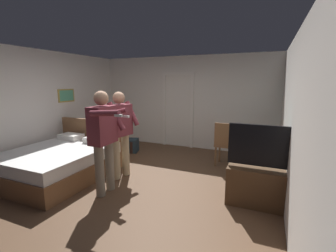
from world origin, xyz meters
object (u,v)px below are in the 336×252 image
object	(u,v)px
suitcase_dark	(128,146)
suitcase_small	(127,145)
tv_flatscreen	(263,182)
side_table	(248,151)
wooden_chair	(225,142)
person_striped_shirt	(120,128)
bottle_on_table	(256,136)
person_blue_shirt	(104,135)
bed	(62,161)
laptop	(247,138)

from	to	relation	value
suitcase_dark	suitcase_small	xyz separation A→B (m)	(0.00, -0.01, 0.02)
tv_flatscreen	suitcase_dark	size ratio (longest dim) A/B	2.68
side_table	wooden_chair	world-z (taller)	wooden_chair
person_striped_shirt	side_table	bearing A→B (deg)	27.56
tv_flatscreen	bottle_on_table	world-z (taller)	tv_flatscreen
person_striped_shirt	suitcase_small	distance (m)	1.89
person_blue_shirt	wooden_chair	bearing A→B (deg)	52.09
tv_flatscreen	suitcase_dark	xyz separation A→B (m)	(-3.45, 1.61, -0.22)
suitcase_small	wooden_chair	bearing A→B (deg)	-17.70
side_table	wooden_chair	size ratio (longest dim) A/B	0.71
bottle_on_table	wooden_chair	xyz separation A→B (m)	(-0.65, 0.30, -0.27)
bed	suitcase_small	xyz separation A→B (m)	(0.31, 1.92, -0.13)
suitcase_small	bottle_on_table	bearing A→B (deg)	-22.66
laptop	wooden_chair	distance (m)	0.59
bed	tv_flatscreen	distance (m)	3.76
tv_flatscreen	suitcase_dark	distance (m)	3.81
tv_flatscreen	suitcase_dark	world-z (taller)	tv_flatscreen
tv_flatscreen	laptop	distance (m)	1.35
laptop	bottle_on_table	distance (m)	0.18
side_table	person_blue_shirt	size ratio (longest dim) A/B	0.41
bottle_on_table	suitcase_dark	distance (m)	3.34
suitcase_dark	suitcase_small	distance (m)	0.02
bed	wooden_chair	world-z (taller)	bed
bed	bottle_on_table	xyz separation A→B (m)	(3.56, 1.53, 0.51)
bottle_on_table	wooden_chair	size ratio (longest dim) A/B	0.26
suitcase_dark	person_blue_shirt	bearing A→B (deg)	-67.68
bottle_on_table	person_blue_shirt	xyz separation A→B (m)	(-2.27, -1.79, 0.20)
wooden_chair	suitcase_dark	size ratio (longest dim) A/B	2.11
suitcase_dark	bed	bearing A→B (deg)	-100.77
bed	side_table	world-z (taller)	bed
bed	suitcase_dark	size ratio (longest dim) A/B	4.36
wooden_chair	bed	bearing A→B (deg)	-147.77
suitcase_dark	laptop	bearing A→B (deg)	-8.53
bottle_on_table	suitcase_dark	size ratio (longest dim) A/B	0.55
bottle_on_table	wooden_chair	world-z (taller)	wooden_chair
bed	wooden_chair	xyz separation A→B (m)	(2.91, 1.83, 0.24)
bed	suitcase_dark	xyz separation A→B (m)	(0.30, 1.93, -0.14)
bottle_on_table	side_table	bearing A→B (deg)	150.26
bed	tv_flatscreen	xyz separation A→B (m)	(3.75, 0.32, 0.08)
tv_flatscreen	bottle_on_table	bearing A→B (deg)	98.94
suitcase_small	suitcase_dark	bearing A→B (deg)	91.45
bed	bottle_on_table	distance (m)	3.91
bottle_on_table	person_striped_shirt	xyz separation A→B (m)	(-2.41, -1.11, 0.17)
wooden_chair	suitcase_small	xyz separation A→B (m)	(-2.60, 0.08, -0.37)
person_blue_shirt	bed	bearing A→B (deg)	168.82
person_striped_shirt	bed	bearing A→B (deg)	-159.60
side_table	suitcase_dark	xyz separation A→B (m)	(-3.11, 0.32, -0.32)
bottle_on_table	suitcase_dark	xyz separation A→B (m)	(-3.25, 0.40, -0.65)
laptop	suitcase_small	distance (m)	3.16
tv_flatscreen	suitcase_small	world-z (taller)	tv_flatscreen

